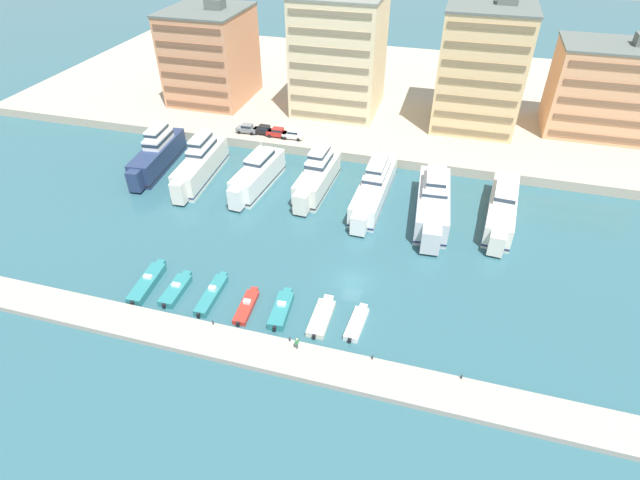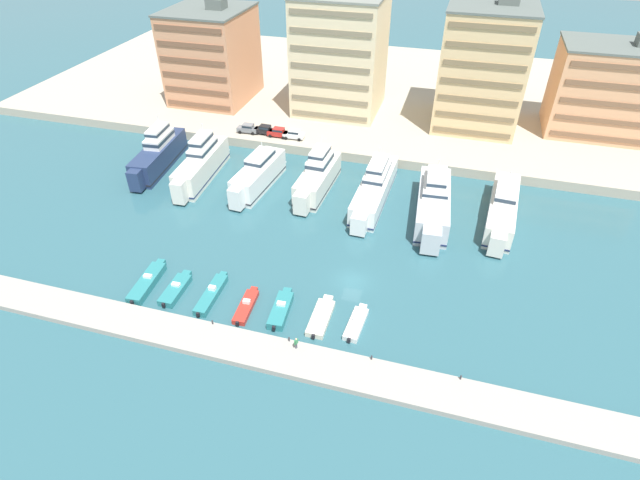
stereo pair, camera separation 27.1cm
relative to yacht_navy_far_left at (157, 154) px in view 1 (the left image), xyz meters
The scene contains 30 objects.
ground_plane 46.34m from the yacht_navy_far_left, 27.15° to the right, with size 400.00×400.00×0.00m, color #2D5B66.
quay_promenade 62.14m from the yacht_navy_far_left, 48.49° to the left, with size 180.00×70.00×1.78m, color #ADA38E.
pier_dock 54.84m from the yacht_navy_far_left, 41.30° to the right, with size 120.00×4.83×0.75m, color #9E998E.
yacht_navy_far_left is the anchor object (origin of this frame).
yacht_ivory_left 9.45m from the yacht_navy_far_left, ahead, with size 4.81×19.08×9.21m.
yacht_white_mid_left 20.14m from the yacht_navy_far_left, ahead, with size 5.07×16.87×7.52m.
yacht_ivory_center_left 30.11m from the yacht_navy_far_left, ahead, with size 4.72×17.04×8.90m.
yacht_white_center 39.96m from the yacht_navy_far_left, ahead, with size 4.76×21.87×8.13m.
yacht_silver_center_right 49.78m from the yacht_navy_far_left, ahead, with size 6.05×20.41×8.70m.
yacht_ivory_mid_right 60.15m from the yacht_navy_far_left, ahead, with size 5.37×20.52×7.17m.
motorboat_teal_far_left 33.17m from the yacht_navy_far_left, 62.48° to the right, with size 2.57×8.68×1.45m.
motorboat_teal_left 35.44m from the yacht_navy_far_left, 56.47° to the right, with size 2.15×6.85×1.27m.
motorboat_teal_mid_left 38.00m from the yacht_navy_far_left, 49.94° to the right, with size 1.85×8.29×1.43m.
motorboat_red_center_left 41.98m from the yacht_navy_far_left, 45.24° to the right, with size 1.98×6.77×1.16m.
motorboat_teal_center 44.87m from the yacht_navy_far_left, 40.72° to the right, with size 2.45×7.13×1.46m.
motorboat_cream_center_right 48.70m from the yacht_navy_far_left, 36.57° to the right, with size 2.21×7.28×1.18m.
motorboat_white_mid_right 52.18m from the yacht_navy_far_left, 33.54° to the right, with size 2.10×6.41×1.17m.
car_grey_far_left 18.52m from the yacht_navy_far_left, 51.98° to the left, with size 4.16×2.05×1.80m.
car_black_left 21.07m from the yacht_navy_far_left, 45.09° to the left, with size 4.16×2.04×1.80m.
car_red_mid_left 23.03m from the yacht_navy_far_left, 39.16° to the left, with size 4.11×1.94×1.80m.
car_white_center_left 25.63m from the yacht_navy_far_left, 34.56° to the left, with size 4.15×2.03×1.80m.
apartment_block_far_left 31.67m from the yacht_navy_far_left, 95.18° to the left, with size 16.31×18.07×21.05m.
apartment_block_left 42.33m from the yacht_navy_far_left, 51.02° to the left, with size 17.59×16.75×25.28m.
apartment_block_mid_left 63.88m from the yacht_navy_far_left, 30.64° to the left, with size 16.02×17.49×24.86m.
apartment_block_center_left 86.01m from the yacht_navy_far_left, 23.71° to the left, with size 21.33×13.87×18.90m.
pedestrian_near_edge 51.40m from the yacht_navy_far_left, 42.61° to the right, with size 0.38×0.58×1.62m.
bollard_west 43.46m from the yacht_navy_far_left, 51.52° to the right, with size 0.20×0.20×0.61m.
bollard_west_mid 50.03m from the yacht_navy_far_left, 42.83° to the right, with size 0.20×0.20×0.61m.
bollard_east_mid 57.49m from the yacht_navy_far_left, 36.27° to the right, with size 0.20×0.20×0.61m.
bollard_east 65.52m from the yacht_navy_far_left, 31.27° to the right, with size 0.20×0.20×0.61m.
Camera 1 is at (9.43, -49.33, 44.64)m, focal length 28.00 mm.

